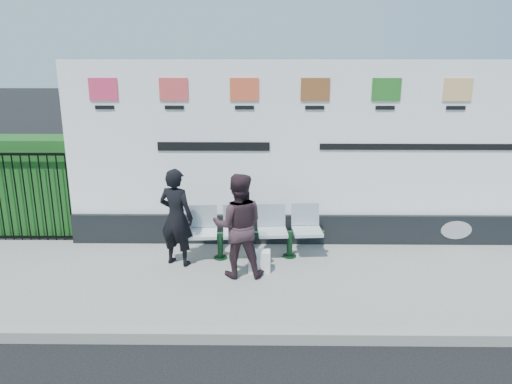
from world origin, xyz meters
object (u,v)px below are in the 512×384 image
bench (255,244)px  woman_right (238,226)px  billboard (312,167)px  woman_left (176,217)px

bench → woman_right: 0.85m
billboard → woman_left: billboard is taller
billboard → woman_left: (-2.09, -0.94, -0.55)m
woman_left → woman_right: size_ratio=0.99×
bench → woman_left: 1.30m
woman_right → bench: bearing=-111.3°
billboard → woman_left: 2.36m
billboard → bench: 1.58m
billboard → bench: bearing=-142.8°
billboard → woman_right: size_ratio=5.29×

